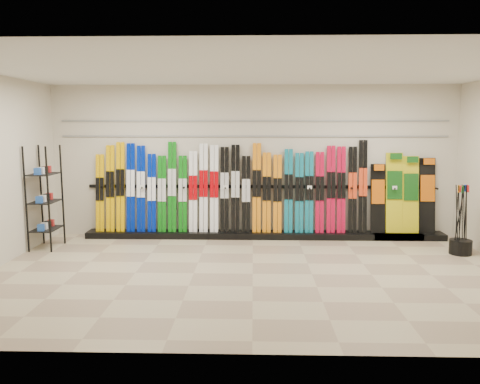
{
  "coord_description": "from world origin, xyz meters",
  "views": [
    {
      "loc": [
        0.0,
        -6.79,
        2.21
      ],
      "look_at": [
        -0.22,
        1.0,
        1.1
      ],
      "focal_mm": 35.0,
      "sensor_mm": 36.0,
      "label": 1
    }
  ],
  "objects": [
    {
      "name": "ceiling",
      "position": [
        0.0,
        0.0,
        3.0
      ],
      "size": [
        8.0,
        8.0,
        0.0
      ],
      "primitive_type": "plane",
      "rotation": [
        3.14,
        0.0,
        0.0
      ],
      "color": "silver",
      "rests_on": "back_wall"
    },
    {
      "name": "ski_poles",
      "position": [
        3.59,
        1.23,
        0.61
      ],
      "size": [
        0.28,
        0.27,
        1.18
      ],
      "color": "black",
      "rests_on": "pole_bin"
    },
    {
      "name": "back_wall",
      "position": [
        0.0,
        2.5,
        1.5
      ],
      "size": [
        8.0,
        0.0,
        8.0
      ],
      "primitive_type": "plane",
      "rotation": [
        1.57,
        0.0,
        0.0
      ],
      "color": "beige",
      "rests_on": "floor"
    },
    {
      "name": "skis",
      "position": [
        -0.45,
        2.33,
        0.94
      ],
      "size": [
        5.37,
        0.23,
        1.81
      ],
      "color": "#ECB000",
      "rests_on": "ski_rack_base"
    },
    {
      "name": "ski_rack_base",
      "position": [
        0.22,
        2.28,
        0.06
      ],
      "size": [
        8.0,
        0.4,
        0.12
      ],
      "primitive_type": "cube",
      "color": "black",
      "rests_on": "floor"
    },
    {
      "name": "accessory_rack",
      "position": [
        -3.75,
        1.42,
        0.93
      ],
      "size": [
        0.4,
        0.6,
        1.86
      ],
      "primitive_type": "cube",
      "color": "black",
      "rests_on": "floor"
    },
    {
      "name": "snowboards",
      "position": [
        2.95,
        2.35,
        0.86
      ],
      "size": [
        1.25,
        0.24,
        1.56
      ],
      "color": "black",
      "rests_on": "ski_rack_base"
    },
    {
      "name": "floor",
      "position": [
        0.0,
        0.0,
        0.0
      ],
      "size": [
        8.0,
        8.0,
        0.0
      ],
      "primitive_type": "plane",
      "color": "gray",
      "rests_on": "ground"
    },
    {
      "name": "slatwall_rail_0",
      "position": [
        0.0,
        2.48,
        2.0
      ],
      "size": [
        7.6,
        0.02,
        0.03
      ],
      "primitive_type": "cube",
      "color": "gray",
      "rests_on": "back_wall"
    },
    {
      "name": "pole_bin",
      "position": [
        3.6,
        1.19,
        0.12
      ],
      "size": [
        0.37,
        0.37,
        0.25
      ],
      "primitive_type": "cylinder",
      "color": "black",
      "rests_on": "floor"
    },
    {
      "name": "slatwall_rail_1",
      "position": [
        0.0,
        2.48,
        2.3
      ],
      "size": [
        7.6,
        0.02,
        0.03
      ],
      "primitive_type": "cube",
      "color": "gray",
      "rests_on": "back_wall"
    }
  ]
}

